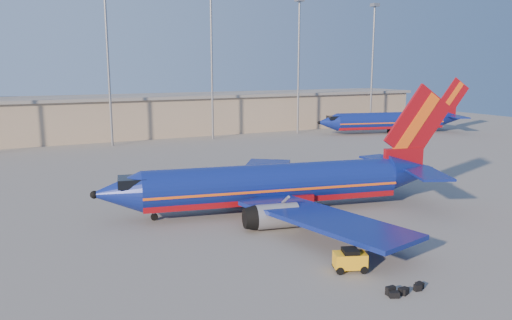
{
  "coord_description": "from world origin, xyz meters",
  "views": [
    {
      "loc": [
        -21.5,
        -48.0,
        14.39
      ],
      "look_at": [
        3.06,
        1.9,
        4.0
      ],
      "focal_mm": 35.0,
      "sensor_mm": 36.0,
      "label": 1
    }
  ],
  "objects": [
    {
      "name": "luggage_pile",
      "position": [
        0.29,
        -25.26,
        0.22
      ],
      "size": [
        3.05,
        0.9,
        0.55
      ],
      "color": "black",
      "rests_on": "ground"
    },
    {
      "name": "baggage_tug",
      "position": [
        -0.6,
        -20.76,
        0.86
      ],
      "size": [
        2.64,
        2.11,
        1.65
      ],
      "rotation": [
        0.0,
        0.0,
        -0.36
      ],
      "color": "#F2AA15",
      "rests_on": "ground"
    },
    {
      "name": "light_mast_row",
      "position": [
        5.0,
        46.0,
        17.55
      ],
      "size": [
        101.6,
        1.6,
        28.65
      ],
      "color": "gray",
      "rests_on": "ground"
    },
    {
      "name": "terminal_building",
      "position": [
        10.0,
        58.0,
        4.32
      ],
      "size": [
        122.0,
        16.0,
        8.5
      ],
      "color": "gray",
      "rests_on": "ground"
    },
    {
      "name": "aircraft_second",
      "position": [
        53.94,
        36.86,
        2.78
      ],
      "size": [
        35.25,
        15.95,
        12.12
      ],
      "rotation": [
        0.0,
        0.0,
        -0.23
      ],
      "color": "navy",
      "rests_on": "ground"
    },
    {
      "name": "ground",
      "position": [
        0.0,
        0.0,
        0.0
      ],
      "size": [
        220.0,
        220.0,
        0.0
      ],
      "primitive_type": "plane",
      "color": "slate",
      "rests_on": "ground"
    },
    {
      "name": "aircraft_main",
      "position": [
        2.37,
        -5.15,
        2.71
      ],
      "size": [
        37.12,
        35.37,
        12.68
      ],
      "rotation": [
        0.0,
        0.0,
        -0.19
      ],
      "color": "navy",
      "rests_on": "ground"
    }
  ]
}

